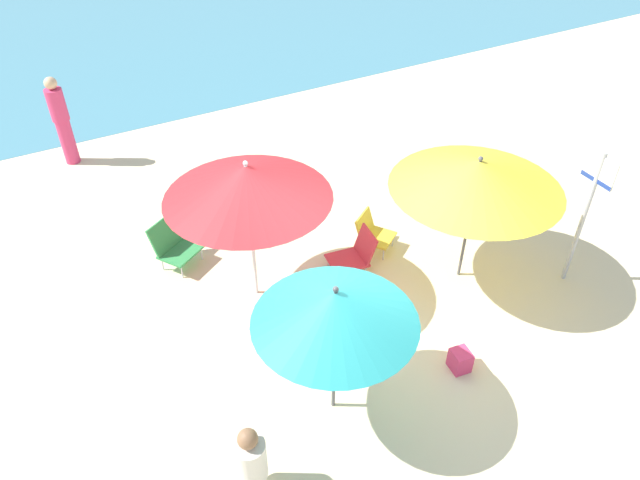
% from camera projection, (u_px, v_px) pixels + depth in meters
% --- Properties ---
extents(ground_plane, '(40.00, 40.00, 0.00)m').
position_uv_depth(ground_plane, '(373.00, 326.00, 7.36)').
color(ground_plane, beige).
extents(sea_water, '(40.00, 16.00, 0.01)m').
position_uv_depth(sea_water, '(102.00, 13.00, 17.50)').
color(sea_water, teal).
rests_on(sea_water, ground_plane).
extents(umbrella_teal, '(1.65, 1.65, 1.76)m').
position_uv_depth(umbrella_teal, '(335.00, 307.00, 5.50)').
color(umbrella_teal, '#4C4C51').
rests_on(umbrella_teal, ground_plane).
extents(umbrella_yellow, '(2.17, 2.17, 1.88)m').
position_uv_depth(umbrella_yellow, '(478.00, 175.00, 7.14)').
color(umbrella_yellow, '#4C4C51').
rests_on(umbrella_yellow, ground_plane).
extents(umbrella_red, '(2.03, 2.03, 2.03)m').
position_uv_depth(umbrella_red, '(247.00, 182.00, 6.78)').
color(umbrella_red, silver).
rests_on(umbrella_red, ground_plane).
extents(beach_chair_a, '(0.66, 0.53, 0.62)m').
position_uv_depth(beach_chair_a, '(355.00, 254.00, 8.02)').
color(beach_chair_a, red).
rests_on(beach_chair_a, ground_plane).
extents(beach_chair_b, '(0.75, 0.74, 0.67)m').
position_uv_depth(beach_chair_b, '(173.00, 243.00, 8.14)').
color(beach_chair_b, '#33934C').
rests_on(beach_chair_b, ground_plane).
extents(beach_chair_c, '(0.65, 0.66, 0.55)m').
position_uv_depth(beach_chair_c, '(372.00, 232.00, 8.43)').
color(beach_chair_c, gold).
rests_on(beach_chair_c, ground_plane).
extents(person_a, '(0.29, 0.29, 1.60)m').
position_uv_depth(person_a, '(62.00, 121.00, 10.08)').
color(person_a, '#DB3866').
rests_on(person_a, ground_plane).
extents(person_b, '(0.55, 0.38, 0.90)m').
position_uv_depth(person_b, '(246.00, 465.00, 5.37)').
color(person_b, silver).
rests_on(person_b, ground_plane).
extents(warning_sign, '(0.06, 0.46, 1.97)m').
position_uv_depth(warning_sign, '(589.00, 201.00, 7.30)').
color(warning_sign, '#ADADB2').
rests_on(warning_sign, ground_plane).
extents(beach_bag, '(0.24, 0.26, 0.27)m').
position_uv_depth(beach_bag, '(460.00, 360.00, 6.75)').
color(beach_bag, '#DB3866').
rests_on(beach_bag, ground_plane).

